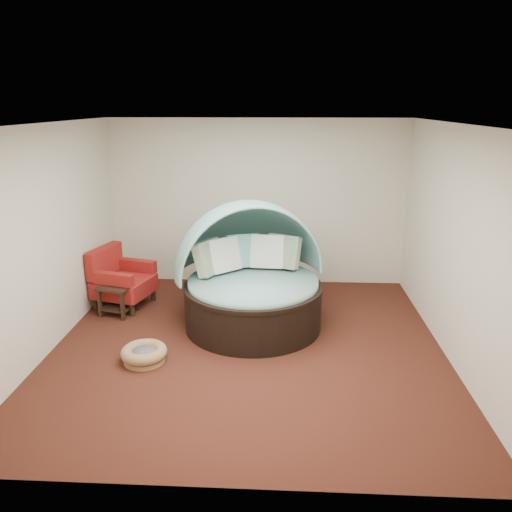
{
  "coord_description": "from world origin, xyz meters",
  "views": [
    {
      "loc": [
        0.42,
        -5.83,
        3.04
      ],
      "look_at": [
        0.08,
        0.6,
        1.05
      ],
      "focal_mm": 35.0,
      "sensor_mm": 36.0,
      "label": 1
    }
  ],
  "objects_px": {
    "canopy_daybed": "(251,269)",
    "side_table": "(118,295)",
    "pet_basket": "(144,354)",
    "red_armchair": "(120,279)"
  },
  "relations": [
    {
      "from": "canopy_daybed",
      "to": "red_armchair",
      "type": "height_order",
      "value": "canopy_daybed"
    },
    {
      "from": "red_armchair",
      "to": "side_table",
      "type": "xyz_separation_m",
      "value": [
        0.06,
        -0.33,
        -0.13
      ]
    },
    {
      "from": "canopy_daybed",
      "to": "red_armchair",
      "type": "xyz_separation_m",
      "value": [
        -2.05,
        0.55,
        -0.39
      ]
    },
    {
      "from": "side_table",
      "to": "pet_basket",
      "type": "bearing_deg",
      "value": -61.58
    },
    {
      "from": "pet_basket",
      "to": "red_armchair",
      "type": "height_order",
      "value": "red_armchair"
    },
    {
      "from": "canopy_daybed",
      "to": "pet_basket",
      "type": "relative_size",
      "value": 3.42
    },
    {
      "from": "red_armchair",
      "to": "canopy_daybed",
      "type": "bearing_deg",
      "value": 0.17
    },
    {
      "from": "canopy_daybed",
      "to": "red_armchair",
      "type": "relative_size",
      "value": 2.56
    },
    {
      "from": "canopy_daybed",
      "to": "side_table",
      "type": "relative_size",
      "value": 4.23
    },
    {
      "from": "pet_basket",
      "to": "red_armchair",
      "type": "distance_m",
      "value": 1.95
    }
  ]
}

